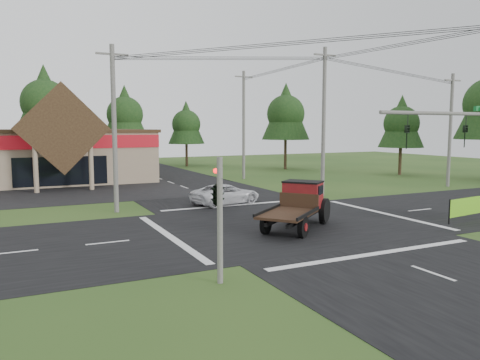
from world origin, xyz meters
TOP-DOWN VIEW (x-y plane):
  - ground at (0.00, 0.00)m, footprint 120.00×120.00m
  - road_ns at (0.00, 0.00)m, footprint 12.00×120.00m
  - road_ew at (0.00, 0.00)m, footprint 120.00×12.00m
  - parking_apron at (-14.00, 19.00)m, footprint 28.00×14.00m
  - traffic_signal_corner at (-7.50, -7.32)m, footprint 0.53×2.48m
  - utility_pole_nw at (-8.00, 8.00)m, footprint 2.00×0.30m
  - utility_pole_ne at (8.00, 8.00)m, footprint 2.00×0.30m
  - utility_pole_far at (22.00, 8.00)m, footprint 2.00×0.30m
  - utility_pole_n at (8.00, 22.00)m, footprint 2.00×0.30m
  - tree_row_c at (-10.00, 41.00)m, footprint 7.28×7.28m
  - tree_row_d at (0.00, 42.00)m, footprint 6.16×6.16m
  - tree_row_e at (8.00, 40.00)m, footprint 5.04×5.04m
  - tree_side_ne at (18.00, 30.00)m, footprint 6.16×6.16m
  - tree_side_e_near at (26.00, 18.00)m, footprint 5.04×5.04m
  - antique_flatbed_truck at (-0.44, -1.29)m, footprint 6.13×5.55m
  - roadside_banner at (9.95, -3.75)m, footprint 4.15×0.68m
  - white_pickup at (-0.38, 7.88)m, footprint 5.50×3.43m

SIDE VIEW (x-z plane):
  - ground at x=0.00m, z-range 0.00..0.00m
  - road_ns at x=0.00m, z-range 0.00..0.02m
  - road_ew at x=0.00m, z-range 0.00..0.02m
  - parking_apron at x=-14.00m, z-range 0.00..0.03m
  - white_pickup at x=-0.38m, z-range 0.00..1.42m
  - roadside_banner at x=9.95m, z-range 0.00..1.43m
  - antique_flatbed_truck at x=-0.44m, z-range 0.00..2.51m
  - traffic_signal_corner at x=-7.50m, z-range 1.32..5.72m
  - utility_pole_far at x=22.00m, z-range 0.14..10.34m
  - utility_pole_nw at x=-8.00m, z-range 0.14..10.64m
  - utility_pole_n at x=8.00m, z-range 0.14..11.34m
  - utility_pole_ne at x=8.00m, z-range 0.14..11.64m
  - tree_row_e at x=8.00m, z-range 1.49..10.58m
  - tree_side_e_near at x=26.00m, z-range 1.49..10.58m
  - tree_row_d at x=0.00m, z-range 1.82..12.93m
  - tree_side_ne at x=18.00m, z-range 1.82..12.93m
  - tree_row_c at x=-10.00m, z-range 2.16..15.29m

